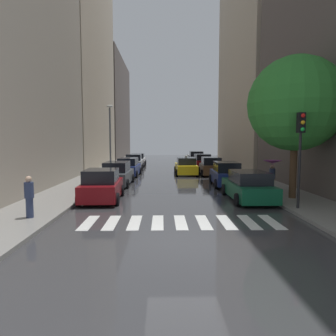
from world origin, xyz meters
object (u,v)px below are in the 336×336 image
(taxi_midroad, at_px, (186,166))
(lamp_post_left, at_px, (110,134))
(parked_car_left_nearest, at_px, (102,186))
(parked_car_right_fifth, at_px, (196,159))
(parked_car_right_nearest, at_px, (248,186))
(parked_car_right_fourth, at_px, (202,162))
(parked_car_right_second, at_px, (226,175))
(pedestrian_near_tree, at_px, (272,168))
(parked_car_left_third, at_px, (129,168))
(parked_car_left_second, at_px, (117,174))
(parked_car_left_fourth, at_px, (134,162))
(parked_car_left_fifth, at_px, (138,160))
(pedestrian_foreground, at_px, (29,196))
(parked_car_right_third, at_px, (211,167))
(street_tree_right, at_px, (295,104))
(traffic_light_right_corner, at_px, (301,139))

(taxi_midroad, relative_size, lamp_post_left, 0.73)
(parked_car_left_nearest, distance_m, parked_car_right_fifth, 25.42)
(parked_car_right_nearest, bearing_deg, taxi_midroad, 10.28)
(parked_car_right_fourth, bearing_deg, parked_car_right_second, 177.37)
(taxi_midroad, distance_m, pedestrian_near_tree, 11.62)
(parked_car_left_third, height_order, parked_car_right_fifth, parked_car_right_fifth)
(parked_car_left_third, relative_size, parked_car_right_nearest, 0.95)
(parked_car_right_nearest, relative_size, lamp_post_left, 0.75)
(parked_car_left_nearest, bearing_deg, parked_car_left_second, -2.04)
(parked_car_right_second, distance_m, taxi_midroad, 7.68)
(parked_car_left_fourth, bearing_deg, parked_car_left_second, 178.73)
(taxi_midroad, height_order, pedestrian_near_tree, pedestrian_near_tree)
(parked_car_right_fifth, distance_m, pedestrian_near_tree, 22.29)
(parked_car_left_fourth, xyz_separation_m, lamp_post_left, (-1.67, -5.72, 3.05))
(parked_car_left_nearest, xyz_separation_m, parked_car_left_fifth, (0.08, 23.46, -0.05))
(parked_car_left_fourth, distance_m, pedestrian_foreground, 22.40)
(parked_car_right_third, bearing_deg, parked_car_right_fifth, 2.39)
(parked_car_right_fifth, bearing_deg, lamp_post_left, 142.72)
(parked_car_left_fourth, xyz_separation_m, parked_car_right_fifth, (7.67, 6.10, 0.05))
(parked_car_left_fourth, xyz_separation_m, parked_car_left_fifth, (0.02, 5.35, -0.05))
(parked_car_right_second, relative_size, lamp_post_left, 0.69)
(parked_car_left_second, relative_size, parked_car_left_third, 1.07)
(parked_car_right_fourth, bearing_deg, parked_car_left_second, 146.87)
(parked_car_left_fifth, height_order, parked_car_right_second, parked_car_right_second)
(parked_car_left_second, distance_m, street_tree_right, 12.56)
(parked_car_right_third, bearing_deg, parked_car_right_nearest, -177.50)
(parked_car_right_fifth, xyz_separation_m, street_tree_right, (2.46, -24.39, 4.27))
(parked_car_right_fourth, xyz_separation_m, pedestrian_near_tree, (2.05, -16.92, 0.79))
(parked_car_left_fourth, distance_m, parked_car_right_nearest, 19.72)
(parked_car_right_fifth, bearing_deg, parked_car_left_second, 158.30)
(parked_car_left_second, distance_m, lamp_post_left, 7.49)
(parked_car_right_fourth, bearing_deg, parked_car_left_fifth, 57.41)
(parked_car_left_third, bearing_deg, parked_car_left_fifth, 2.91)
(parked_car_left_second, distance_m, pedestrian_foreground, 10.14)
(parked_car_left_nearest, relative_size, parked_car_left_fourth, 0.96)
(traffic_light_right_corner, bearing_deg, taxi_midroad, 104.19)
(parked_car_left_nearest, relative_size, traffic_light_right_corner, 0.97)
(parked_car_right_second, bearing_deg, pedestrian_foreground, 135.98)
(parked_car_left_nearest, height_order, lamp_post_left, lamp_post_left)
(parked_car_right_nearest, bearing_deg, parked_car_left_fifth, 18.08)
(parked_car_left_third, xyz_separation_m, taxi_midroad, (5.33, 1.16, -0.01))
(parked_car_right_fourth, distance_m, taxi_midroad, 6.63)
(parked_car_left_nearest, xyz_separation_m, parked_car_right_nearest, (7.87, 0.01, -0.04))
(parked_car_left_second, height_order, street_tree_right, street_tree_right)
(pedestrian_foreground, height_order, pedestrian_near_tree, pedestrian_near_tree)
(parked_car_right_nearest, xyz_separation_m, lamp_post_left, (-9.47, 12.39, 3.10))
(parked_car_right_third, height_order, lamp_post_left, lamp_post_left)
(parked_car_left_third, xyz_separation_m, traffic_light_right_corner, (9.24, -14.29, 2.51))
(pedestrian_foreground, bearing_deg, parked_car_right_nearest, -121.51)
(pedestrian_near_tree, height_order, traffic_light_right_corner, traffic_light_right_corner)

